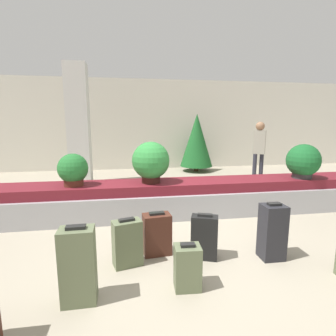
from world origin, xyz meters
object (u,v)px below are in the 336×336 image
object	(u,v)px
suitcase_3	(78,266)
decorated_tree	(197,140)
suitcase_4	(157,234)
potted_plant_0	(151,162)
suitcase_1	(272,232)
suitcase_2	(187,267)
suitcase_7	(127,243)
traveler_0	(259,147)
potted_plant_1	(303,161)
potted_plant_2	(73,170)
suitcase_0	(204,237)
pillar	(79,126)

from	to	relation	value
suitcase_3	decorated_tree	xyz separation A→B (m)	(2.89, 6.43, 0.71)
suitcase_4	potted_plant_0	distance (m)	1.60
suitcase_4	suitcase_1	bearing A→B (deg)	-19.36
suitcase_2	decorated_tree	size ratio (longest dim) A/B	0.25
suitcase_2	decorated_tree	world-z (taller)	decorated_tree
suitcase_3	suitcase_4	distance (m)	1.16
suitcase_1	potted_plant_0	distance (m)	2.30
suitcase_1	suitcase_3	xyz separation A→B (m)	(-2.23, -0.47, 0.02)
decorated_tree	suitcase_7	bearing A→B (deg)	-112.68
suitcase_7	traveler_0	distance (m)	5.36
suitcase_1	potted_plant_0	xyz separation A→B (m)	(-1.33, 1.76, 0.65)
suitcase_2	suitcase_7	xyz separation A→B (m)	(-0.60, 0.55, 0.05)
potted_plant_1	decorated_tree	world-z (taller)	decorated_tree
suitcase_7	decorated_tree	bearing A→B (deg)	51.87
suitcase_7	suitcase_2	bearing A→B (deg)	-57.95
suitcase_3	suitcase_7	bearing A→B (deg)	51.68
suitcase_1	potted_plant_1	distance (m)	2.40
suitcase_3	decorated_tree	bearing A→B (deg)	65.10
potted_plant_2	potted_plant_1	bearing A→B (deg)	-0.83
suitcase_1	potted_plant_0	bearing A→B (deg)	127.67
suitcase_0	suitcase_4	world-z (taller)	suitcase_0
suitcase_1	suitcase_4	bearing A→B (deg)	166.98
suitcase_0	suitcase_2	world-z (taller)	suitcase_0
suitcase_4	suitcase_7	world-z (taller)	suitcase_7
potted_plant_2	decorated_tree	bearing A→B (deg)	51.82
suitcase_2	potted_plant_0	distance (m)	2.32
potted_plant_1	pillar	bearing A→B (deg)	147.70
decorated_tree	suitcase_0	bearing A→B (deg)	-104.38
suitcase_1	pillar	bearing A→B (deg)	123.77
potted_plant_1	decorated_tree	size ratio (longest dim) A/B	0.33
suitcase_0	suitcase_4	size ratio (longest dim) A/B	1.03
suitcase_1	suitcase_7	world-z (taller)	suitcase_1
suitcase_2	potted_plant_1	size ratio (longest dim) A/B	0.74
suitcase_7	suitcase_1	bearing A→B (deg)	-19.42
suitcase_7	potted_plant_1	bearing A→B (deg)	9.37
suitcase_7	suitcase_4	bearing A→B (deg)	14.50
potted_plant_0	suitcase_3	bearing A→B (deg)	-112.00
pillar	suitcase_1	size ratio (longest dim) A/B	4.46
decorated_tree	suitcase_3	bearing A→B (deg)	-114.24
pillar	decorated_tree	xyz separation A→B (m)	(3.65, 1.38, -0.52)
pillar	suitcase_1	xyz separation A→B (m)	(2.99, -4.58, -1.25)
suitcase_4	suitcase_7	bearing A→B (deg)	-155.71
suitcase_4	potted_plant_1	bearing A→B (deg)	18.48
suitcase_0	potted_plant_2	xyz separation A→B (m)	(-1.82, 1.61, 0.61)
suitcase_4	traveler_0	size ratio (longest dim) A/B	0.33
suitcase_4	suitcase_7	size ratio (longest dim) A/B	0.96
traveler_0	suitcase_3	bearing A→B (deg)	81.37
pillar	potted_plant_1	xyz separation A→B (m)	(4.59, -2.90, -0.66)
suitcase_2	decorated_tree	distance (m)	6.70
potted_plant_0	potted_plant_1	size ratio (longest dim) A/B	1.11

